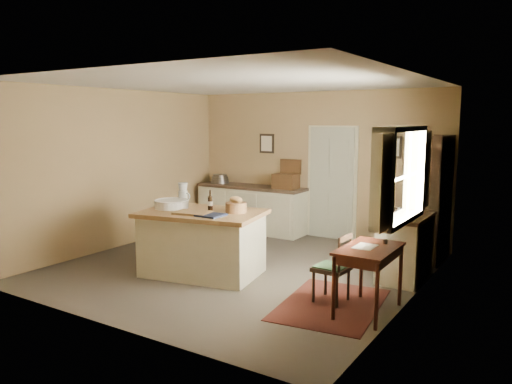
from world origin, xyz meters
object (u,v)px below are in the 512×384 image
Objects in this scene: sideboard at (252,207)px; shelving_unit at (438,199)px; work_island at (202,241)px; writing_desk at (369,255)px; right_cabinet at (405,246)px; desk_chair at (331,269)px.

sideboard is 1.15× the size of shelving_unit.
shelving_unit is (2.65, 2.49, 0.49)m from work_island.
writing_desk is 0.90× the size of right_cabinet.
shelving_unit is (0.65, 2.52, 0.56)m from desk_chair.
writing_desk is at bearing -89.99° from right_cabinet.
work_island is 0.83× the size of sideboard.
desk_chair is at bearing -110.05° from right_cabinet.
work_island is 2.27× the size of desk_chair.
writing_desk is at bearing -7.79° from desk_chair.
writing_desk is (3.42, -2.86, 0.19)m from sideboard.
sideboard is 3.61m from shelving_unit.
work_island is at bearing -177.75° from desk_chair.
shelving_unit is (0.15, 2.62, 0.30)m from writing_desk.
right_cabinet is (2.50, 1.33, -0.02)m from work_island.
shelving_unit reaches higher than right_cabinet.
work_island reaches higher than sideboard.
right_cabinet is at bearing 90.01° from writing_desk.
work_island is 1.81× the size of right_cabinet.
work_island is 0.95× the size of shelving_unit.
desk_chair is at bearing 168.96° from writing_desk.
sideboard reaches higher than desk_chair.
desk_chair is at bearing -43.43° from sideboard.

